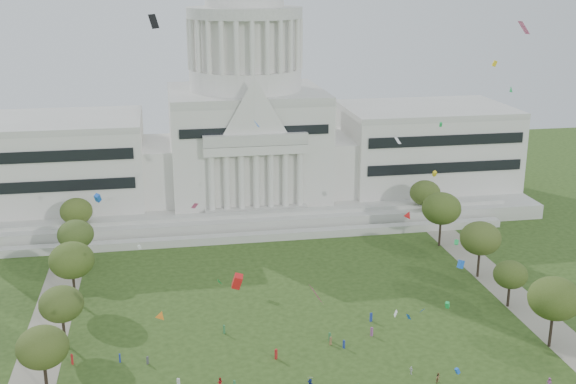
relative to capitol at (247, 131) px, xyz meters
name	(u,v)px	position (x,y,z in m)	size (l,w,h in m)	color
capitol	(247,131)	(0.00, 0.00, 0.00)	(160.00, 64.50, 91.30)	beige
path_left	(40,357)	(-48.00, -83.59, -22.28)	(8.00, 160.00, 0.04)	gray
path_right	(534,314)	(48.00, -83.59, -22.28)	(8.00, 160.00, 0.04)	gray
row_tree_l_2	(42,347)	(-45.04, -96.29, -13.79)	(8.42, 8.42, 11.97)	black
row_tree_r_2	(554,299)	(44.17, -96.15, -12.64)	(9.55, 9.55, 13.58)	black
row_tree_l_3	(61,304)	(-44.09, -79.67, -14.09)	(8.12, 8.12, 11.55)	black
row_tree_r_3	(511,275)	(44.40, -79.10, -15.21)	(7.01, 7.01, 9.98)	black
row_tree_l_4	(72,260)	(-44.08, -61.17, -12.90)	(9.29, 9.29, 13.21)	black
row_tree_r_4	(480,238)	(44.76, -63.55, -13.01)	(9.19, 9.19, 13.06)	black
row_tree_l_5	(76,235)	(-45.22, -42.58, -13.88)	(8.33, 8.33, 11.85)	black
row_tree_r_5	(441,208)	(43.49, -43.40, -12.37)	(9.82, 9.82, 13.96)	black
row_tree_l_6	(76,211)	(-46.87, -24.45, -14.02)	(8.19, 8.19, 11.64)	black
row_tree_r_6	(425,193)	(45.96, -25.46, -13.79)	(8.42, 8.42, 11.97)	black
person_0	(549,383)	(36.90, -109.06, -21.37)	(0.90, 0.59, 1.85)	#994C8C
person_2	(438,378)	(19.33, -104.32, -21.39)	(0.88, 0.54, 1.80)	olive
person_5	(310,384)	(-2.28, -102.47, -21.34)	(1.77, 0.70, 1.91)	navy
person_8	(220,383)	(-17.00, -99.41, -21.36)	(0.91, 0.56, 1.88)	#B21E1E
person_10	(411,370)	(15.75, -100.94, -21.54)	(0.89, 0.48, 1.51)	silver
distant_crowd	(242,380)	(-13.26, -99.19, -21.41)	(61.70, 38.11, 1.93)	olive
kite_swarm	(360,230)	(4.25, -106.51, 6.80)	(99.90, 103.53, 60.96)	green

